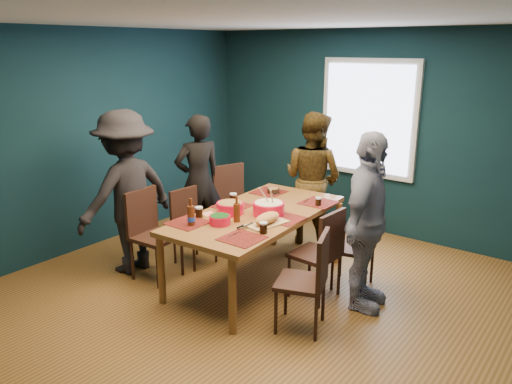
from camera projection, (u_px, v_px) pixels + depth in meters
room at (271, 161)px, 4.99m from camera, size 5.01×5.01×2.71m
dining_table at (257, 219)px, 5.27m from camera, size 1.16×2.14×0.79m
chair_left_far at (233, 197)px, 6.48m from camera, size 0.58×0.58×1.00m
chair_left_mid at (190, 220)px, 5.83m from camera, size 0.43×0.43×0.88m
chair_left_near at (149, 227)px, 5.44m from camera, size 0.47×0.47×0.98m
chair_right_far at (362, 242)px, 5.17m from camera, size 0.49×0.49×0.90m
chair_right_mid at (323, 248)px, 4.94m from camera, size 0.45×0.45×0.94m
chair_right_near at (311, 274)px, 4.39m from camera, size 0.54×0.54×0.93m
person_far_left at (198, 181)px, 6.27m from camera, size 0.62×0.72×1.68m
person_back at (313, 179)px, 6.33m from camera, size 0.86×0.69×1.70m
person_right at (367, 223)px, 4.70m from camera, size 0.61×1.08×1.74m
person_near_left at (126, 193)px, 5.51m from camera, size 0.74×1.22×1.83m
bowl_salad at (230, 207)px, 5.20m from camera, size 0.29×0.29×0.12m
bowl_dumpling at (269, 208)px, 5.15m from camera, size 0.33×0.33×0.31m
bowl_herbs at (220, 219)px, 4.88m from camera, size 0.21×0.21×0.09m
cutting_board at (267, 219)px, 4.87m from camera, size 0.30×0.55×0.12m
small_bowl at (273, 190)px, 5.92m from camera, size 0.15×0.15×0.06m
beer_bottle_a at (191, 216)px, 4.84m from camera, size 0.07×0.07×0.28m
beer_bottle_b at (237, 212)px, 4.94m from camera, size 0.07×0.07×0.26m
cola_glass_a at (199, 212)px, 5.08m from camera, size 0.08×0.08×0.11m
cola_glass_b at (263, 227)px, 4.64m from camera, size 0.08×0.08×0.11m
cola_glass_c at (318, 201)px, 5.45m from camera, size 0.07×0.07×0.09m
cola_glass_d at (233, 198)px, 5.55m from camera, size 0.08×0.08×0.11m
napkin_a at (291, 218)px, 5.07m from camera, size 0.15×0.15×0.00m
napkin_b at (209, 214)px, 5.19m from camera, size 0.16×0.16×0.00m
napkin_c at (238, 238)px, 4.55m from camera, size 0.22×0.22×0.00m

